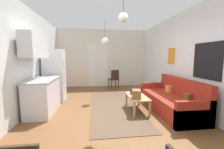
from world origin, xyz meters
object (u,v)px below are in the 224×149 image
bamboo_vase (131,91)px  handbag (136,94)px  refrigerator (55,75)px  accent_chair (114,78)px  coffee_table (137,98)px  pendant_lamp_near (123,17)px  couch (172,101)px  pendant_lamp_far (105,41)px

bamboo_vase → handbag: size_ratio=1.19×
refrigerator → accent_chair: (2.26, 1.50, -0.37)m
coffee_table → accent_chair: (-0.24, 2.83, 0.13)m
handbag → pendant_lamp_near: bearing=-140.6°
couch → coffee_table: size_ratio=2.30×
pendant_lamp_near → pendant_lamp_far: size_ratio=0.65×
pendant_lamp_near → pendant_lamp_far: (-0.24, 2.02, -0.30)m
couch → accent_chair: size_ratio=2.45×
pendant_lamp_far → bamboo_vase: bearing=-62.7°
coffee_table → bamboo_vase: size_ratio=2.36×
couch → coffee_table: bearing=172.3°
refrigerator → pendant_lamp_near: bearing=-43.9°
refrigerator → pendant_lamp_near: 3.10m
handbag → pendant_lamp_near: 1.89m
pendant_lamp_far → accent_chair: bearing=69.1°
bamboo_vase → refrigerator: size_ratio=0.23×
bamboo_vase → handbag: bamboo_vase is taller
couch → accent_chair: bearing=111.9°
bamboo_vase → pendant_lamp_near: (-0.41, -0.76, 1.82)m
couch → pendant_lamp_far: 2.92m
couch → pendant_lamp_far: pendant_lamp_far is taller
coffee_table → handbag: size_ratio=2.81×
coffee_table → pendant_lamp_near: bearing=-132.6°
bamboo_vase → handbag: bearing=-86.1°
accent_chair → coffee_table: bearing=80.3°
pendant_lamp_far → coffee_table: bearing=-62.4°
handbag → pendant_lamp_near: (-0.44, -0.36, 1.80)m
coffee_table → pendant_lamp_far: 2.34m
accent_chair → pendant_lamp_far: 2.14m
coffee_table → pendant_lamp_near: 2.12m
couch → bamboo_vase: (-1.07, 0.32, 0.23)m
accent_chair → bamboo_vase: bearing=78.3°
bamboo_vase → pendant_lamp_far: pendant_lamp_far is taller
handbag → pendant_lamp_far: size_ratio=0.37×
refrigerator → pendant_lamp_far: pendant_lamp_far is taller
refrigerator → pendant_lamp_far: size_ratio=1.93×
handbag → pendant_lamp_near: size_ratio=0.58×
accent_chair → pendant_lamp_far: size_ratio=0.99×
coffee_table → bamboo_vase: bamboo_vase is taller
bamboo_vase → refrigerator: bearing=154.4°
bamboo_vase → pendant_lamp_far: (-0.65, 1.26, 1.52)m
coffee_table → pendant_lamp_far: (-0.76, 1.45, 1.67)m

